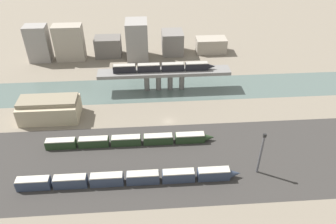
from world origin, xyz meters
name	(u,v)px	position (x,y,z in m)	size (l,w,h in m)	color
ground_plane	(168,121)	(0.00, 0.00, 0.00)	(400.00, 400.00, 0.00)	#756B5B
railbed_yard	(173,161)	(0.00, -24.00, 0.00)	(280.00, 42.00, 0.01)	#33302D
river_water	(164,89)	(0.00, 25.97, 0.00)	(320.00, 22.44, 0.01)	#4C5B56
bridge	(164,74)	(0.00, 25.97, 8.28)	(62.37, 7.82, 10.17)	slate
train_on_bridge	(164,67)	(-0.33, 25.97, 11.99)	(47.96, 2.85, 3.70)	black
train_yard_near	(129,178)	(-15.54, -33.41, 2.06)	(74.64, 3.20, 4.19)	#2D384C
train_yard_mid	(130,140)	(-15.59, -13.52, 1.79)	(64.60, 3.18, 3.65)	#23381E
warehouse_building	(50,109)	(-49.73, 6.16, 4.56)	(24.47, 12.89, 9.59)	tan
signal_tower	(261,154)	(28.86, -31.48, 8.59)	(1.00, 0.78, 16.99)	#4C4C51
city_block_far_left	(38,43)	(-67.03, 62.25, 10.09)	(11.78, 8.41, 20.17)	gray
city_block_left	(69,43)	(-50.28, 62.36, 9.98)	(15.66, 8.17, 19.95)	gray
city_block_center	(108,47)	(-29.69, 65.80, 5.52)	(14.64, 10.31, 11.04)	#605B56
city_block_right	(137,40)	(-12.91, 61.47, 10.83)	(11.80, 13.74, 21.66)	gray
city_block_far_right	(172,42)	(7.23, 66.87, 6.44)	(12.03, 13.14, 12.88)	slate
city_block_tall	(211,45)	(29.88, 66.55, 4.21)	(17.41, 9.61, 8.42)	gray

